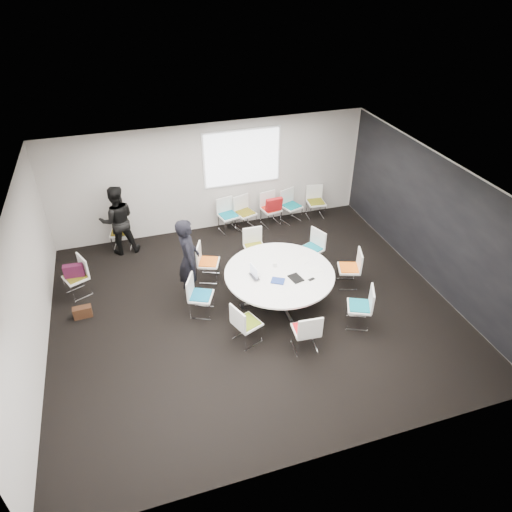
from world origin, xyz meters
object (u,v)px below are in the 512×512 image
object	(u,v)px
chair_back_c	(271,215)
chair_person_back	(122,238)
chair_ring_a	(348,275)
chair_ring_h	(359,313)
chair_back_a	(228,221)
conference_table	(279,280)
chair_ring_b	(311,255)
chair_back_d	(291,212)
chair_ring_d	(208,269)
cup	(275,265)
chair_ring_f	(246,330)
chair_ring_c	(255,254)
chair_ring_g	(306,337)
maroon_bag	(74,271)
chair_back_b	(245,219)
chair_ring_e	(201,303)
person_back	(118,220)
person_main	(189,260)
laptop	(256,276)
chair_back_e	(315,208)
brown_bag	(83,312)
chair_spare_left	(78,283)

from	to	relation	value
chair_back_c	chair_person_back	size ratio (longest dim) A/B	1.00
chair_ring_a	chair_ring_h	world-z (taller)	same
chair_back_a	chair_person_back	world-z (taller)	same
chair_back_c	conference_table	bearing A→B (deg)	63.21
chair_ring_b	chair_back_d	distance (m)	2.11
chair_back_a	chair_ring_d	bearing A→B (deg)	50.51
chair_back_a	cup	size ratio (longest dim) A/B	9.78
chair_back_d	chair_person_back	xyz separation A→B (m)	(-4.46, 0.00, 0.00)
chair_back_d	chair_ring_f	bearing A→B (deg)	38.94
chair_back_d	chair_ring_c	bearing A→B (deg)	27.03
chair_ring_g	maroon_bag	size ratio (longest dim) A/B	2.20
chair_ring_f	chair_back_b	bearing A→B (deg)	142.52
conference_table	chair_ring_d	xyz separation A→B (m)	(-1.24, 1.18, -0.27)
chair_ring_e	chair_ring_f	world-z (taller)	same
conference_table	chair_ring_c	xyz separation A→B (m)	(-0.08, 1.44, -0.27)
chair_ring_d	chair_ring_g	size ratio (longest dim) A/B	1.00
chair_ring_e	person_back	bearing A→B (deg)	-129.56
chair_ring_c	chair_person_back	xyz separation A→B (m)	(-2.92, 1.65, 0.00)
chair_back_b	cup	world-z (taller)	chair_back_b
chair_ring_g	person_main	size ratio (longest dim) A/B	0.47
chair_ring_b	chair_ring_h	bearing A→B (deg)	159.64
chair_ring_h	chair_back_c	xyz separation A→B (m)	(-0.36, 4.25, 0.00)
chair_back_c	chair_back_a	bearing A→B (deg)	-10.86
chair_ring_g	chair_ring_a	bearing A→B (deg)	47.00
chair_ring_h	chair_back_d	world-z (taller)	same
laptop	chair_ring_g	bearing A→B (deg)	-168.52
chair_ring_h	laptop	world-z (taller)	chair_ring_h
chair_back_c	maroon_bag	world-z (taller)	chair_back_c
chair_back_e	laptop	bearing A→B (deg)	55.07
chair_ring_h	person_back	size ratio (longest dim) A/B	0.51
maroon_bag	brown_bag	xyz separation A→B (m)	(0.07, -0.79, -0.50)
chair_ring_a	chair_person_back	world-z (taller)	same
chair_ring_f	chair_back_b	size ratio (longest dim) A/B	1.00
chair_ring_h	chair_back_d	bearing A→B (deg)	21.35
brown_bag	cup	bearing A→B (deg)	-6.78
chair_ring_b	chair_ring_g	distance (m)	2.71
conference_table	chair_back_a	distance (m)	3.12
chair_spare_left	maroon_bag	xyz separation A→B (m)	(-0.01, -0.01, 0.34)
chair_ring_c	chair_back_b	bearing A→B (deg)	-97.84
chair_back_e	person_main	size ratio (longest dim) A/B	0.47
chair_ring_b	cup	distance (m)	1.49
chair_ring_h	chair_back_b	size ratio (longest dim) A/B	1.00
chair_ring_g	person_back	xyz separation A→B (m)	(-3.00, 4.38, 0.59)
chair_ring_d	chair_ring_a	bearing A→B (deg)	90.05
chair_back_e	laptop	xyz separation A→B (m)	(-2.67, -3.09, 0.47)
chair_ring_b	cup	bearing A→B (deg)	100.37
laptop	brown_bag	xyz separation A→B (m)	(-3.46, 0.69, -0.62)
conference_table	laptop	size ratio (longest dim) A/B	7.35
chair_person_back	chair_ring_c	bearing A→B (deg)	162.33
chair_back_a	brown_bag	bearing A→B (deg)	20.31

